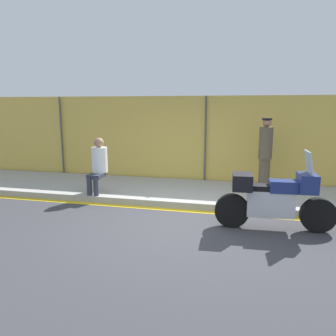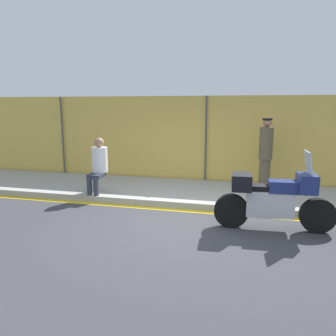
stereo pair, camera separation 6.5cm
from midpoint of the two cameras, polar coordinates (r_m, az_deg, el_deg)
name	(u,v)px [view 1 (the left image)]	position (r m, az deg, el deg)	size (l,w,h in m)	color
ground_plane	(183,225)	(6.55, 2.34, -9.89)	(120.00, 120.00, 0.00)	#38383D
sidewalk	(199,193)	(8.57, 5.15, -4.35)	(34.23, 2.41, 0.16)	#9E9E99
curb_paint_stripe	(190,211)	(7.36, 3.66, -7.49)	(34.23, 0.18, 0.01)	gold
storefront_fence	(206,141)	(9.61, 6.39, 4.67)	(32.52, 0.17, 2.59)	gold
motorcycle	(274,198)	(6.44, 17.65, -5.00)	(2.22, 0.58, 1.52)	black
officer_standing	(265,153)	(8.73, 16.37, 2.48)	(0.34, 0.34, 1.85)	brown
person_seated_on_curb	(98,162)	(8.40, -12.23, 0.98)	(0.39, 0.70, 1.37)	#2D3342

